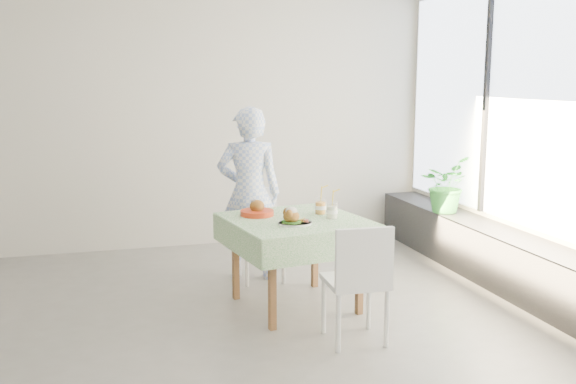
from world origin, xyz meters
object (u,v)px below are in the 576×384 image
object	(u,v)px
diner	(249,194)
main_dish	(293,219)
juice_cup_orange	(320,206)
cafe_table	(296,252)
chair_near	(355,305)
chair_far	(261,252)
potted_plant	(445,184)

from	to	relation	value
diner	main_dish	distance (m)	1.05
diner	juice_cup_orange	xyz separation A→B (m)	(0.45, -0.73, -0.00)
cafe_table	chair_near	distance (m)	0.85
chair_far	potted_plant	distance (m)	2.07
diner	cafe_table	bearing A→B (deg)	114.34
chair_near	diner	bearing A→B (deg)	103.76
cafe_table	main_dish	distance (m)	0.39
cafe_table	diner	size ratio (longest dim) A/B	0.74
chair_far	juice_cup_orange	distance (m)	0.94
chair_far	diner	world-z (taller)	diner
chair_near	diner	size ratio (longest dim) A/B	0.54
chair_near	chair_far	bearing A→B (deg)	101.20
diner	chair_near	bearing A→B (deg)	115.09
cafe_table	potted_plant	distance (m)	2.14
chair_near	potted_plant	xyz separation A→B (m)	(1.68, 1.75, 0.52)
main_dish	potted_plant	distance (m)	2.27
chair_far	chair_near	xyz separation A→B (m)	(0.32, -1.59, 0.01)
potted_plant	juice_cup_orange	bearing A→B (deg)	-152.95
diner	chair_far	bearing A→B (deg)	156.93
chair_far	main_dish	distance (m)	1.12
juice_cup_orange	potted_plant	size ratio (longest dim) A/B	0.48
chair_far	main_dish	xyz separation A→B (m)	(0.03, -0.99, 0.53)
chair_far	potted_plant	world-z (taller)	potted_plant
chair_near	potted_plant	bearing A→B (deg)	46.30
chair_near	potted_plant	world-z (taller)	potted_plant
cafe_table	main_dish	size ratio (longest dim) A/B	4.38
main_dish	juice_cup_orange	world-z (taller)	juice_cup_orange
cafe_table	main_dish	xyz separation A→B (m)	(-0.08, -0.19, 0.33)
cafe_table	chair_far	world-z (taller)	chair_far
cafe_table	chair_far	xyz separation A→B (m)	(-0.11, 0.79, -0.20)
chair_far	juice_cup_orange	world-z (taller)	juice_cup_orange
main_dish	potted_plant	xyz separation A→B (m)	(1.96, 1.15, 0.00)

